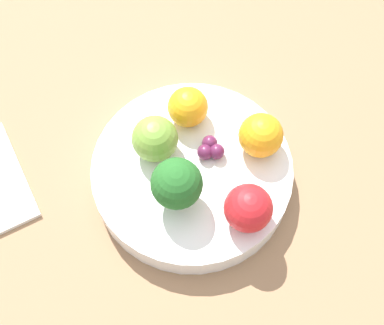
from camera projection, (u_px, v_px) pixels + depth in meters
The scene contains 9 objects.
ground_plane at pixel (192, 187), 0.64m from camera, with size 6.00×6.00×0.00m, color gray.
table_surface at pixel (192, 184), 0.63m from camera, with size 1.20×1.20×0.02m.
bowl at pixel (192, 173), 0.60m from camera, with size 0.22×0.22×0.04m.
broccoli at pixel (177, 184), 0.54m from camera, with size 0.05×0.05×0.07m.
apple_red at pixel (248, 208), 0.54m from camera, with size 0.05×0.05×0.05m.
apple_green at pixel (155, 139), 0.58m from camera, with size 0.05×0.05×0.05m.
orange_front at pixel (188, 107), 0.60m from camera, with size 0.05×0.05×0.05m.
orange_back at pixel (261, 135), 0.58m from camera, with size 0.05×0.05×0.05m.
grape_cluster at pixel (211, 149), 0.59m from camera, with size 0.03×0.03×0.02m.
Camera 1 is at (0.12, 0.23, 0.58)m, focal length 50.00 mm.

